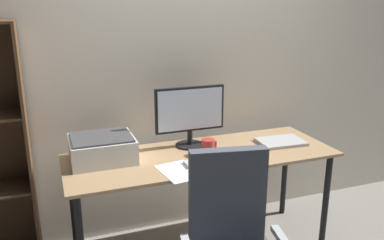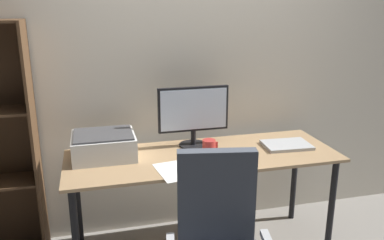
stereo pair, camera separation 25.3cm
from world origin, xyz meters
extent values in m
cube|color=beige|center=(0.00, 0.49, 1.30)|extent=(6.40, 0.10, 2.60)
cube|color=tan|center=(0.00, 0.00, 0.73)|extent=(1.80, 0.64, 0.02)
cylinder|color=black|center=(0.84, -0.26, 0.36)|extent=(0.04, 0.04, 0.72)
cylinder|color=black|center=(-0.84, 0.26, 0.36)|extent=(0.04, 0.04, 0.72)
cylinder|color=black|center=(0.84, 0.26, 0.36)|extent=(0.04, 0.04, 0.72)
cylinder|color=black|center=(-0.02, 0.18, 0.75)|extent=(0.20, 0.20, 0.01)
cylinder|color=black|center=(-0.02, 0.18, 0.80)|extent=(0.04, 0.04, 0.10)
cube|color=black|center=(-0.02, 0.18, 1.01)|extent=(0.49, 0.03, 0.31)
cube|color=silver|center=(-0.02, 0.17, 1.01)|extent=(0.46, 0.01, 0.28)
cube|color=#B7BABC|center=(-0.03, -0.16, 0.75)|extent=(0.29, 0.11, 0.02)
cube|color=black|center=(0.21, -0.15, 0.76)|extent=(0.06, 0.10, 0.03)
cylinder|color=#B72D28|center=(0.03, -0.02, 0.79)|extent=(0.09, 0.09, 0.11)
cube|color=#B72D28|center=(0.09, -0.02, 0.80)|extent=(0.02, 0.01, 0.06)
cube|color=#B7BABC|center=(0.61, 0.00, 0.75)|extent=(0.33, 0.25, 0.02)
cube|color=silver|center=(-0.64, 0.12, 0.81)|extent=(0.40, 0.34, 0.15)
cube|color=#424244|center=(-0.64, 0.12, 0.90)|extent=(0.37, 0.31, 0.01)
cube|color=white|center=(-0.23, -0.22, 0.74)|extent=(0.25, 0.32, 0.00)
cube|color=#474C56|center=(-0.11, -0.63, 0.75)|extent=(0.41, 0.14, 0.52)
cube|color=#4C331E|center=(-1.07, 0.28, 0.81)|extent=(0.02, 0.28, 1.61)
camera|label=1|loc=(-0.93, -2.32, 1.72)|focal=37.53mm
camera|label=2|loc=(-0.69, -2.39, 1.72)|focal=37.53mm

